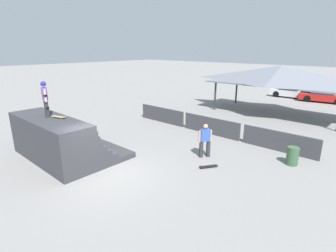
# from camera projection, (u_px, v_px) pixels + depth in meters

# --- Properties ---
(ground_plane) EXTENTS (160.00, 160.00, 0.00)m
(ground_plane) POSITION_uv_depth(u_px,v_px,m) (106.00, 175.00, 11.08)
(ground_plane) COLOR gray
(quarter_pipe_ramp) EXTENTS (5.29, 3.69, 2.06)m
(quarter_pipe_ramp) POSITION_uv_depth(u_px,v_px,m) (59.00, 141.00, 12.56)
(quarter_pipe_ramp) COLOR #38383D
(quarter_pipe_ramp) RESTS_ON ground
(skater_on_deck) EXTENTS (0.71, 0.36, 1.64)m
(skater_on_deck) POSITION_uv_depth(u_px,v_px,m) (45.00, 97.00, 11.99)
(skater_on_deck) COLOR #2D2D33
(skater_on_deck) RESTS_ON quarter_pipe_ramp
(skateboard_on_deck) EXTENTS (0.79, 0.44, 0.09)m
(skateboard_on_deck) POSITION_uv_depth(u_px,v_px,m) (59.00, 117.00, 12.00)
(skateboard_on_deck) COLOR green
(skateboard_on_deck) RESTS_ON quarter_pipe_ramp
(bystander_walking) EXTENTS (0.49, 0.60, 1.68)m
(bystander_walking) POSITION_uv_depth(u_px,v_px,m) (205.00, 139.00, 12.64)
(bystander_walking) COLOR #2D2D33
(bystander_walking) RESTS_ON ground
(skateboard_on_ground) EXTENTS (0.63, 0.82, 0.09)m
(skateboard_on_ground) POSITION_uv_depth(u_px,v_px,m) (208.00, 166.00, 11.72)
(skateboard_on_ground) COLOR red
(skateboard_on_ground) RESTS_ON ground
(barrier_fence) EXTENTS (12.23, 0.12, 1.05)m
(barrier_fence) POSITION_uv_depth(u_px,v_px,m) (211.00, 126.00, 16.18)
(barrier_fence) COLOR #3D3D42
(barrier_fence) RESTS_ON ground
(pavilion_shelter) EXTENTS (10.82, 4.44, 3.86)m
(pavilion_shelter) POSITION_uv_depth(u_px,v_px,m) (281.00, 75.00, 20.25)
(pavilion_shelter) COLOR #2D2D33
(pavilion_shelter) RESTS_ON ground
(trash_bin) EXTENTS (0.52, 0.52, 0.85)m
(trash_bin) POSITION_uv_depth(u_px,v_px,m) (292.00, 156.00, 11.93)
(trash_bin) COLOR #385B3D
(trash_bin) RESTS_ON ground
(parked_car_white) EXTENTS (4.11, 1.81, 1.27)m
(parked_car_white) POSITION_uv_depth(u_px,v_px,m) (291.00, 92.00, 28.21)
(parked_car_white) COLOR silver
(parked_car_white) RESTS_ON ground
(parked_car_red) EXTENTS (4.49, 2.32, 1.27)m
(parked_car_red) POSITION_uv_depth(u_px,v_px,m) (323.00, 96.00, 25.79)
(parked_car_red) COLOR red
(parked_car_red) RESTS_ON ground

